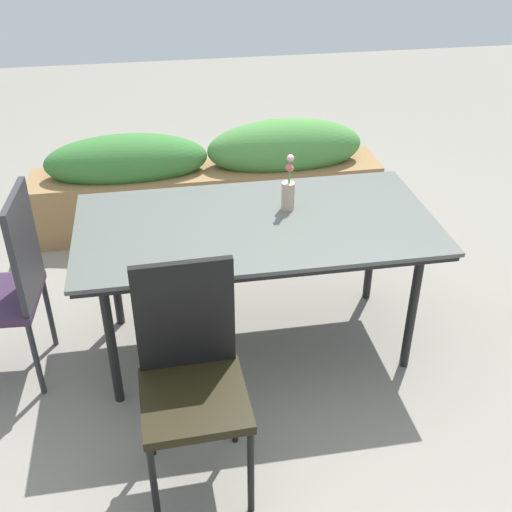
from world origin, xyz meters
The scene contains 6 objects.
ground_plane centered at (0.00, 0.00, 0.00)m, with size 12.00×12.00×0.00m, color gray.
dining_table centered at (0.06, 0.08, 0.71)m, with size 1.75×0.90×0.76m.
chair_near_left centered at (-0.33, -0.70, 0.56)m, with size 0.43×0.43×0.99m.
chair_end_left centered at (-1.14, 0.07, 0.55)m, with size 0.44×0.44×1.00m.
flower_vase centered at (0.24, 0.18, 0.87)m, with size 0.07×0.07×0.29m.
planter_box centered at (-0.03, 1.46, 0.35)m, with size 2.43×0.42×0.76m.
Camera 1 is at (-0.40, -2.57, 2.24)m, focal length 44.22 mm.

